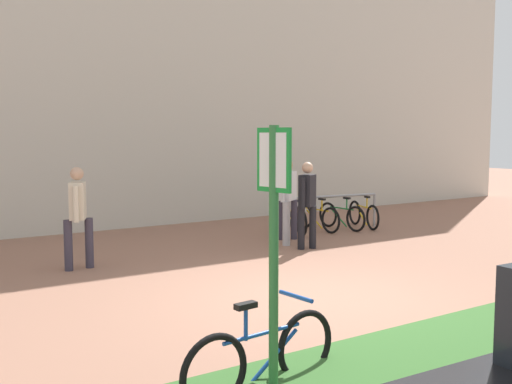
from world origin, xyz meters
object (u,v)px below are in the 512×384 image
object	(u,v)px
parking_sign_post	(274,224)
person_casual_tan	(78,211)
bike_rack_cluster	(329,216)
person_shirt_blue	(288,194)
bollard_steel	(286,224)
bike_at_sign	(263,356)
person_suited_navy	(307,199)

from	to	relation	value
parking_sign_post	person_casual_tan	distance (m)	5.97
bike_rack_cluster	person_shirt_blue	world-z (taller)	person_shirt_blue
person_shirt_blue	person_casual_tan	distance (m)	4.64
bike_rack_cluster	person_casual_tan	size ratio (longest dim) A/B	1.53
bollard_steel	person_shirt_blue	bearing A→B (deg)	51.78
parking_sign_post	bike_rack_cluster	world-z (taller)	parking_sign_post
person_shirt_blue	person_casual_tan	xyz separation A→B (m)	(-4.62, -0.40, 0.00)
bike_at_sign	bollard_steel	xyz separation A→B (m)	(4.31, 5.57, 0.10)
person_suited_navy	person_casual_tan	distance (m)	4.36
person_shirt_blue	person_suited_navy	size ratio (longest dim) A/B	1.00
person_shirt_blue	bollard_steel	bearing A→B (deg)	-128.22
parking_sign_post	person_shirt_blue	world-z (taller)	parking_sign_post
bike_rack_cluster	person_suited_navy	distance (m)	2.51
bike_rack_cluster	person_suited_navy	world-z (taller)	person_suited_navy
bike_at_sign	bollard_steel	bearing A→B (deg)	52.28
parking_sign_post	bike_at_sign	xyz separation A→B (m)	(0.03, 0.21, -1.18)
parking_sign_post	person_shirt_blue	xyz separation A→B (m)	(4.79, 6.35, -0.55)
parking_sign_post	bike_rack_cluster	distance (m)	9.38
parking_sign_post	person_shirt_blue	bearing A→B (deg)	52.97
bollard_steel	person_shirt_blue	size ratio (longest dim) A/B	0.52
bike_rack_cluster	person_suited_navy	xyz separation A→B (m)	(-1.87, -1.54, 0.64)
bike_at_sign	person_shirt_blue	xyz separation A→B (m)	(4.76, 6.14, 0.63)
bike_at_sign	person_casual_tan	bearing A→B (deg)	88.69
bike_rack_cluster	person_suited_navy	size ratio (longest dim) A/B	1.53
person_suited_navy	bike_at_sign	bearing A→B (deg)	-131.25
bike_at_sign	parking_sign_post	bearing A→B (deg)	-99.25
bike_rack_cluster	bollard_steel	distance (m)	2.25
bollard_steel	person_suited_navy	bearing A→B (deg)	-76.32
bike_at_sign	person_suited_navy	bearing A→B (deg)	48.75
bollard_steel	person_suited_navy	world-z (taller)	person_suited_navy
bike_rack_cluster	person_suited_navy	bearing A→B (deg)	-140.61
bike_rack_cluster	person_casual_tan	world-z (taller)	person_casual_tan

